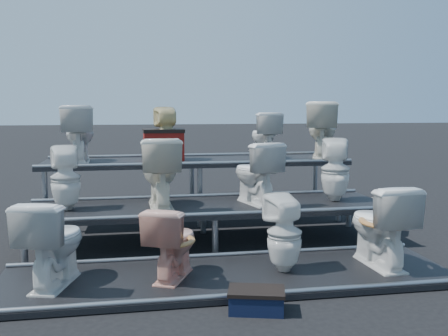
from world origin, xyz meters
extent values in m
plane|color=black|center=(0.00, 0.00, 0.00)|extent=(80.00, 80.00, 0.00)
cube|color=black|center=(0.00, -1.30, 0.03)|extent=(4.20, 1.20, 0.06)
cube|color=black|center=(0.00, 0.00, 0.23)|extent=(4.20, 1.20, 0.46)
cube|color=black|center=(0.00, 1.30, 0.43)|extent=(4.20, 1.20, 0.86)
imported|color=white|center=(-1.56, -1.30, 0.44)|extent=(0.61, 0.84, 0.77)
imported|color=#E9A791|center=(-0.52, -1.30, 0.39)|extent=(0.61, 0.75, 0.67)
imported|color=white|center=(0.53, -1.30, 0.43)|extent=(0.39, 0.40, 0.73)
imported|color=white|center=(1.50, -1.30, 0.47)|extent=(0.49, 0.82, 0.81)
imported|color=white|center=(-1.61, 0.00, 0.82)|extent=(0.37, 0.38, 0.72)
imported|color=silver|center=(-0.57, 0.00, 0.86)|extent=(0.47, 0.80, 0.81)
imported|color=white|center=(0.56, 0.00, 0.83)|extent=(0.59, 0.81, 0.74)
imported|color=white|center=(1.57, 0.00, 0.84)|extent=(0.44, 0.45, 0.77)
imported|color=white|center=(-1.59, 1.30, 1.25)|extent=(0.46, 0.77, 0.77)
imported|color=#D3C389|center=(-0.40, 1.30, 1.24)|extent=(0.38, 0.38, 0.75)
imported|color=white|center=(1.01, 1.30, 1.20)|extent=(0.39, 0.67, 0.67)
imported|color=silver|center=(1.88, 1.30, 1.27)|extent=(0.72, 0.92, 0.82)
cube|color=maroon|center=(-0.45, 1.33, 1.06)|extent=(0.55, 0.45, 0.39)
cube|color=black|center=(0.08, -2.04, 0.08)|extent=(0.48, 0.36, 0.15)
camera|label=1|loc=(-0.83, -5.72, 1.61)|focal=40.00mm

